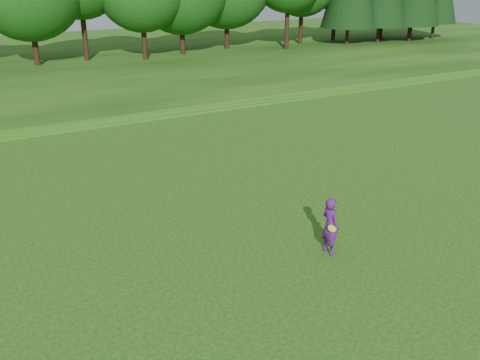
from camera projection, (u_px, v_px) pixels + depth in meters
ground at (269, 301)px, 14.57m from camera, size 140.00×140.00×0.00m
berm at (39, 79)px, 42.02m from camera, size 130.00×30.00×0.60m
walking_path at (85, 125)px, 30.78m from camera, size 130.00×1.60×0.04m
woman at (330, 226)px, 16.72m from camera, size 0.51×0.74×1.89m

